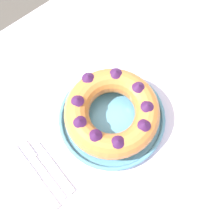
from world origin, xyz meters
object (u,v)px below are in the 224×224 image
object	(u,v)px
bundt_cake	(112,112)
fork	(39,166)
serving_knife	(38,181)
cake_knife	(56,171)
serving_dish	(112,118)
napkin	(179,70)

from	to	relation	value
bundt_cake	fork	bearing A→B (deg)	173.87
serving_knife	cake_knife	world-z (taller)	same
serving_knife	serving_dish	bearing A→B (deg)	4.59
serving_dish	bundt_cake	size ratio (longest dim) A/B	1.16
serving_knife	cake_knife	bearing A→B (deg)	-8.83
bundt_cake	serving_knife	bearing A→B (deg)	-179.16
bundt_cake	napkin	world-z (taller)	bundt_cake
bundt_cake	cake_knife	bearing A→B (deg)	-175.76
serving_dish	cake_knife	bearing A→B (deg)	-175.78
cake_knife	bundt_cake	bearing A→B (deg)	-2.19
serving_dish	bundt_cake	xyz separation A→B (m)	(-0.00, 0.00, 0.05)
serving_knife	napkin	bearing A→B (deg)	2.74
serving_dish	fork	world-z (taller)	serving_dish
serving_dish	napkin	distance (m)	0.27
fork	cake_knife	distance (m)	0.05
serving_dish	napkin	xyz separation A→B (m)	(0.27, -0.01, -0.01)
napkin	serving_dish	bearing A→B (deg)	177.13
fork	cake_knife	world-z (taller)	cake_knife
serving_knife	fork	bearing A→B (deg)	51.76
bundt_cake	cake_knife	distance (m)	0.22
serving_knife	napkin	xyz separation A→B (m)	(0.54, -0.01, -0.00)
fork	serving_dish	bearing A→B (deg)	-6.43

